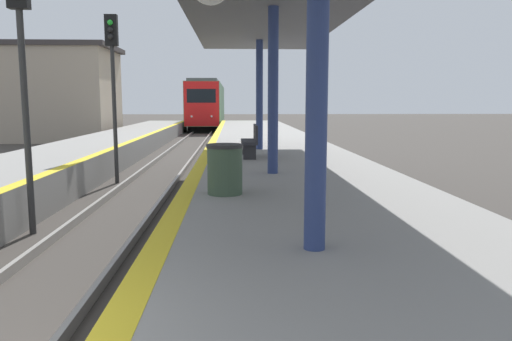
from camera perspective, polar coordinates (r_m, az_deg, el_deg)
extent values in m
cube|color=black|center=(48.80, -5.50, 5.23)|extent=(2.38, 17.34, 0.55)
cube|color=#477247|center=(48.75, -5.53, 7.63)|extent=(2.79, 19.27, 3.53)
cube|color=red|center=(39.21, -6.25, 7.58)|extent=(2.74, 0.16, 3.46)
cube|color=black|center=(39.15, -6.27, 8.48)|extent=(2.24, 0.06, 1.06)
cube|color=#59595E|center=(48.78, -5.56, 9.84)|extent=(2.38, 18.30, 0.24)
sphere|color=white|center=(39.22, -7.36, 6.14)|extent=(0.18, 0.18, 0.18)
sphere|color=white|center=(39.13, -5.10, 6.17)|extent=(0.18, 0.18, 0.18)
cylinder|color=#2D2D2D|center=(10.07, -24.77, 4.78)|extent=(0.12, 0.12, 4.10)
cylinder|color=#2D2D2D|center=(15.64, -15.85, 6.03)|extent=(0.12, 0.12, 4.10)
cube|color=black|center=(15.77, -16.20, 15.13)|extent=(0.36, 0.20, 0.90)
sphere|color=green|center=(15.67, -16.35, 15.93)|extent=(0.16, 0.16, 0.16)
sphere|color=black|center=(15.64, -16.32, 15.19)|extent=(0.16, 0.16, 0.16)
sphere|color=black|center=(15.62, -16.29, 14.46)|extent=(0.16, 0.16, 0.16)
cylinder|color=navy|center=(5.22, 6.98, 10.23)|extent=(0.23, 0.23, 3.57)
cylinder|color=navy|center=(10.92, 1.96, 9.00)|extent=(0.23, 0.23, 3.57)
cylinder|color=navy|center=(16.64, 0.39, 8.60)|extent=(0.23, 0.23, 3.57)
cube|color=#515156|center=(11.12, 2.01, 18.76)|extent=(3.93, 17.20, 0.20)
cylinder|color=#384C38|center=(8.50, -3.58, -0.05)|extent=(0.60, 0.60, 0.79)
cylinder|color=#262626|center=(8.45, -3.60, 2.82)|extent=(0.63, 0.63, 0.06)
cube|color=#28282D|center=(14.20, -0.82, 3.30)|extent=(0.44, 1.53, 0.08)
cube|color=#28282D|center=(14.19, -0.05, 4.35)|extent=(0.06, 1.53, 0.44)
cube|color=#262628|center=(13.61, -0.73, 2.09)|extent=(0.35, 0.08, 0.40)
cube|color=#262628|center=(14.83, -0.89, 2.57)|extent=(0.35, 0.08, 0.40)
cube|color=tan|center=(35.77, -25.97, 7.70)|extent=(12.45, 5.83, 5.72)
cube|color=#383333|center=(35.93, -26.27, 12.49)|extent=(13.07, 6.12, 0.30)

